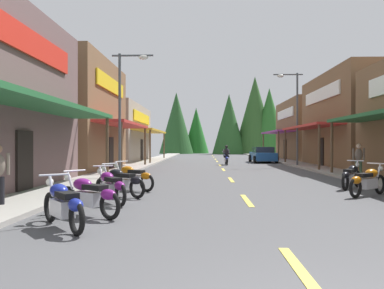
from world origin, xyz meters
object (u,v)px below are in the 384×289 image
(motorcycle_parked_left_1, at_px, (89,195))
(pedestrian_browsing, at_px, (359,158))
(motorcycle_parked_left_0, at_px, (63,204))
(motorcycle_parked_right_2, at_px, (368,181))
(motorcycle_parked_right_3, at_px, (351,176))
(motorcycle_parked_left_4, at_px, (132,177))
(motorcycle_parked_left_2, at_px, (110,186))
(rider_cruising_lead, at_px, (226,157))
(streetlamp_left, at_px, (126,96))
(parked_car_curbside, at_px, (263,155))
(streetlamp_right, at_px, (293,106))
(motorcycle_parked_left_3, at_px, (121,181))

(motorcycle_parked_left_1, height_order, pedestrian_browsing, pedestrian_browsing)
(motorcycle_parked_left_0, bearing_deg, motorcycle_parked_right_2, -98.02)
(motorcycle_parked_right_3, relative_size, motorcycle_parked_left_4, 0.97)
(motorcycle_parked_left_1, relative_size, motorcycle_parked_left_2, 1.00)
(rider_cruising_lead, bearing_deg, motorcycle_parked_left_0, 167.99)
(motorcycle_parked_left_2, height_order, rider_cruising_lead, rider_cruising_lead)
(rider_cruising_lead, bearing_deg, motorcycle_parked_right_2, -170.05)
(motorcycle_parked_left_4, bearing_deg, motorcycle_parked_right_2, -154.92)
(motorcycle_parked_left_4, bearing_deg, streetlamp_left, -42.30)
(motorcycle_parked_left_1, xyz_separation_m, parked_car_curbside, (7.90, 25.46, 0.20))
(motorcycle_parked_left_4, relative_size, pedestrian_browsing, 1.09)
(motorcycle_parked_left_4, height_order, parked_car_curbside, parked_car_curbside)
(streetlamp_right, distance_m, parked_car_curbside, 7.13)
(motorcycle_parked_left_1, height_order, motorcycle_parked_left_4, same)
(motorcycle_parked_left_2, bearing_deg, pedestrian_browsing, -86.35)
(streetlamp_right, height_order, rider_cruising_lead, streetlamp_right)
(motorcycle_parked_left_1, distance_m, motorcycle_parked_left_3, 3.23)
(motorcycle_parked_left_2, distance_m, pedestrian_browsing, 13.20)
(streetlamp_right, height_order, motorcycle_parked_left_3, streetlamp_right)
(motorcycle_parked_left_1, distance_m, motorcycle_parked_left_2, 1.90)
(parked_car_curbside, bearing_deg, motorcycle_parked_left_3, 159.36)
(streetlamp_left, distance_m, motorcycle_parked_left_4, 7.29)
(streetlamp_right, height_order, motorcycle_parked_left_4, streetlamp_right)
(motorcycle_parked_left_0, height_order, motorcycle_parked_left_3, same)
(streetlamp_right, bearing_deg, motorcycle_parked_right_3, -94.61)
(motorcycle_parked_left_0, bearing_deg, motorcycle_parked_left_3, -41.32)
(motorcycle_parked_right_3, bearing_deg, pedestrian_browsing, 12.08)
(motorcycle_parked_right_2, xyz_separation_m, motorcycle_parked_left_1, (-7.82, -3.58, 0.00))
(motorcycle_parked_left_3, bearing_deg, motorcycle_parked_right_2, -142.65)
(motorcycle_parked_right_2, distance_m, motorcycle_parked_right_3, 2.02)
(motorcycle_parked_right_2, bearing_deg, motorcycle_parked_left_0, 172.68)
(motorcycle_parked_right_3, relative_size, motorcycle_parked_left_2, 0.99)
(motorcycle_parked_right_3, height_order, motorcycle_parked_left_1, same)
(motorcycle_parked_left_1, distance_m, rider_cruising_lead, 21.99)
(motorcycle_parked_left_0, relative_size, motorcycle_parked_left_2, 0.95)
(motorcycle_parked_left_0, distance_m, rider_cruising_lead, 23.27)
(motorcycle_parked_right_2, height_order, motorcycle_parked_left_2, same)
(motorcycle_parked_left_0, bearing_deg, pedestrian_browsing, -81.39)
(streetlamp_left, height_order, rider_cruising_lead, streetlamp_left)
(streetlamp_left, distance_m, parked_car_curbside, 17.57)
(motorcycle_parked_left_3, relative_size, motorcycle_parked_left_4, 0.99)
(rider_cruising_lead, height_order, parked_car_curbside, rider_cruising_lead)
(parked_car_curbside, bearing_deg, pedestrian_browsing, -172.46)
(streetlamp_right, relative_size, motorcycle_parked_left_1, 3.81)
(motorcycle_parked_right_2, xyz_separation_m, pedestrian_browsing, (2.40, 6.67, 0.48))
(streetlamp_right, relative_size, parked_car_curbside, 1.58)
(motorcycle_parked_right_3, height_order, motorcycle_parked_left_4, same)
(motorcycle_parked_right_3, relative_size, rider_cruising_lead, 0.83)
(motorcycle_parked_right_2, relative_size, motorcycle_parked_left_1, 0.96)
(motorcycle_parked_left_2, xyz_separation_m, parked_car_curbside, (7.88, 23.56, 0.20))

